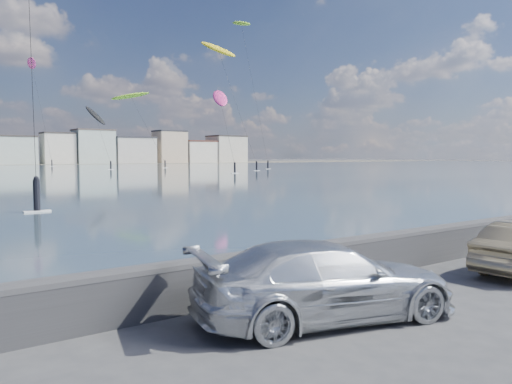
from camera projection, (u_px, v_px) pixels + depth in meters
ground at (343, 335)px, 8.61m from camera, size 700.00×700.00×0.00m
seawall at (253, 272)px, 10.76m from camera, size 400.00×0.36×1.08m
car_silver at (326, 281)px, 9.40m from camera, size 5.46×3.27×1.48m
kitesurfer_2 at (32, 65)px, 146.21m from camera, size 5.22×15.03×31.79m
kitesurfer_6 at (220, 99)px, 93.30m from camera, size 5.87×12.51×16.22m
kitesurfer_9 at (96, 116)px, 115.43m from camera, size 4.46×12.35×15.15m
kitesurfer_10 at (131, 97)px, 132.56m from camera, size 10.40×16.85×20.51m
kitesurfer_11 at (218, 50)px, 110.76m from camera, size 6.34×18.89×29.58m
kitesurfer_12 at (241, 25)px, 123.30m from camera, size 4.16×17.22×37.49m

